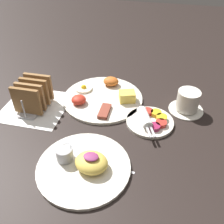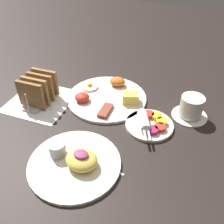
{
  "view_description": "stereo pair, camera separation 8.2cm",
  "coord_description": "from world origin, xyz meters",
  "px_view_note": "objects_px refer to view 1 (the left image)",
  "views": [
    {
      "loc": [
        0.19,
        -0.59,
        0.54
      ],
      "look_at": [
        0.05,
        0.04,
        0.03
      ],
      "focal_mm": 40.0,
      "sensor_mm": 36.0,
      "label": 1
    },
    {
      "loc": [
        0.27,
        -0.56,
        0.54
      ],
      "look_at": [
        0.05,
        0.04,
        0.03
      ],
      "focal_mm": 40.0,
      "sensor_mm": 36.0,
      "label": 2
    }
  ],
  "objects_px": {
    "plate_condiments": "(150,120)",
    "coffee_cup": "(188,102)",
    "toast_rack": "(33,95)",
    "plate_foreground": "(84,164)",
    "plate_breakfast": "(103,97)"
  },
  "relations": [
    {
      "from": "plate_condiments",
      "to": "coffee_cup",
      "type": "xyz_separation_m",
      "value": [
        0.12,
        0.1,
        0.02
      ]
    },
    {
      "from": "plate_breakfast",
      "to": "coffee_cup",
      "type": "height_order",
      "value": "coffee_cup"
    },
    {
      "from": "plate_condiments",
      "to": "coffee_cup",
      "type": "height_order",
      "value": "coffee_cup"
    },
    {
      "from": "plate_breakfast",
      "to": "toast_rack",
      "type": "relative_size",
      "value": 1.99
    },
    {
      "from": "plate_breakfast",
      "to": "plate_condiments",
      "type": "bearing_deg",
      "value": -28.1
    },
    {
      "from": "plate_condiments",
      "to": "plate_foreground",
      "type": "height_order",
      "value": "plate_foreground"
    },
    {
      "from": "plate_condiments",
      "to": "plate_foreground",
      "type": "bearing_deg",
      "value": -124.27
    },
    {
      "from": "plate_condiments",
      "to": "plate_foreground",
      "type": "relative_size",
      "value": 0.68
    },
    {
      "from": "toast_rack",
      "to": "coffee_cup",
      "type": "distance_m",
      "value": 0.53
    },
    {
      "from": "coffee_cup",
      "to": "plate_foreground",
      "type": "bearing_deg",
      "value": -129.73
    },
    {
      "from": "plate_foreground",
      "to": "coffee_cup",
      "type": "distance_m",
      "value": 0.42
    },
    {
      "from": "plate_breakfast",
      "to": "plate_foreground",
      "type": "relative_size",
      "value": 1.15
    },
    {
      "from": "plate_breakfast",
      "to": "plate_condiments",
      "type": "xyz_separation_m",
      "value": [
        0.18,
        -0.1,
        0.0
      ]
    },
    {
      "from": "plate_condiments",
      "to": "toast_rack",
      "type": "bearing_deg",
      "value": -179.65
    },
    {
      "from": "plate_breakfast",
      "to": "plate_condiments",
      "type": "distance_m",
      "value": 0.21
    }
  ]
}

